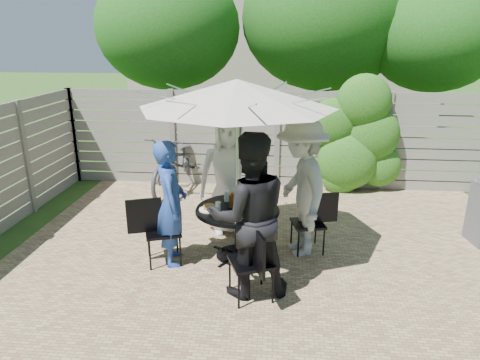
# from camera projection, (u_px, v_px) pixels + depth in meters

# --- Properties ---
(backyard_envelope) EXTENTS (60.00, 60.00, 5.00)m
(backyard_envelope) POSITION_uv_depth(u_px,v_px,m) (284.00, 42.00, 14.39)
(backyard_envelope) COLOR #2B4A17
(backyard_envelope) RESTS_ON ground
(patio_table) EXTENTS (1.29, 1.29, 0.69)m
(patio_table) POSITION_uv_depth(u_px,v_px,m) (237.00, 223.00, 5.51)
(patio_table) COLOR black
(patio_table) RESTS_ON ground
(umbrella) EXTENTS (2.90, 2.90, 2.30)m
(umbrella) POSITION_uv_depth(u_px,v_px,m) (237.00, 94.00, 4.99)
(umbrella) COLOR silver
(umbrella) RESTS_ON ground
(chair_back) EXTENTS (0.54, 0.70, 0.92)m
(chair_back) POSITION_uv_depth(u_px,v_px,m) (228.00, 210.00, 6.48)
(chair_back) COLOR black
(chair_back) RESTS_ON ground
(person_back) EXTENTS (0.98, 0.77, 1.78)m
(person_back) POSITION_uv_depth(u_px,v_px,m) (229.00, 174.00, 6.16)
(person_back) COLOR white
(person_back) RESTS_ON ground
(chair_left) EXTENTS (0.69, 0.55, 0.90)m
(chair_left) POSITION_uv_depth(u_px,v_px,m) (163.00, 244.00, 5.43)
(chair_left) COLOR black
(chair_left) RESTS_ON ground
(person_left) EXTENTS (0.52, 0.66, 1.61)m
(person_left) POSITION_uv_depth(u_px,v_px,m) (171.00, 204.00, 5.29)
(person_left) COLOR navy
(person_left) RESTS_ON ground
(chair_front) EXTENTS (0.57, 0.70, 0.92)m
(chair_front) POSITION_uv_depth(u_px,v_px,m) (251.00, 276.00, 4.67)
(chair_front) COLOR black
(chair_front) RESTS_ON ground
(person_front) EXTENTS (1.05, 0.91, 1.86)m
(person_front) POSITION_uv_depth(u_px,v_px,m) (249.00, 216.00, 4.59)
(person_front) COLOR black
(person_front) RESTS_ON ground
(chair_right) EXTENTS (0.63, 0.48, 0.83)m
(chair_right) POSITION_uv_depth(u_px,v_px,m) (308.00, 234.00, 5.73)
(chair_right) COLOR black
(chair_right) RESTS_ON ground
(person_right) EXTENTS (0.96, 1.32, 1.84)m
(person_right) POSITION_uv_depth(u_px,v_px,m) (301.00, 188.00, 5.50)
(person_right) COLOR #A8A7A3
(person_right) RESTS_ON ground
(plate_back) EXTENTS (0.26, 0.26, 0.06)m
(plate_back) POSITION_uv_depth(u_px,v_px,m) (233.00, 197.00, 5.78)
(plate_back) COLOR white
(plate_back) RESTS_ON patio_table
(plate_left) EXTENTS (0.26, 0.26, 0.06)m
(plate_left) POSITION_uv_depth(u_px,v_px,m) (209.00, 208.00, 5.38)
(plate_left) COLOR white
(plate_left) RESTS_ON patio_table
(plate_front) EXTENTS (0.26, 0.26, 0.06)m
(plate_front) POSITION_uv_depth(u_px,v_px,m) (242.00, 218.00, 5.10)
(plate_front) COLOR white
(plate_front) RESTS_ON patio_table
(plate_right) EXTENTS (0.26, 0.26, 0.06)m
(plate_right) POSITION_uv_depth(u_px,v_px,m) (265.00, 205.00, 5.49)
(plate_right) COLOR white
(plate_right) RESTS_ON patio_table
(glass_back) EXTENTS (0.07, 0.07, 0.14)m
(glass_back) POSITION_uv_depth(u_px,v_px,m) (227.00, 196.00, 5.65)
(glass_back) COLOR silver
(glass_back) RESTS_ON patio_table
(glass_left) EXTENTS (0.07, 0.07, 0.14)m
(glass_left) POSITION_uv_depth(u_px,v_px,m) (218.00, 207.00, 5.29)
(glass_left) COLOR silver
(glass_left) RESTS_ON patio_table
(glass_front) EXTENTS (0.07, 0.07, 0.14)m
(glass_front) POSITION_uv_depth(u_px,v_px,m) (249.00, 210.00, 5.20)
(glass_front) COLOR silver
(glass_front) RESTS_ON patio_table
(glass_right) EXTENTS (0.07, 0.07, 0.14)m
(glass_right) POSITION_uv_depth(u_px,v_px,m) (256.00, 199.00, 5.56)
(glass_right) COLOR silver
(glass_right) RESTS_ON patio_table
(syrup_jug) EXTENTS (0.09, 0.09, 0.16)m
(syrup_jug) POSITION_uv_depth(u_px,v_px,m) (232.00, 201.00, 5.46)
(syrup_jug) COLOR #59280C
(syrup_jug) RESTS_ON patio_table
(coffee_cup) EXTENTS (0.08, 0.08, 0.12)m
(coffee_cup) POSITION_uv_depth(u_px,v_px,m) (242.00, 197.00, 5.65)
(coffee_cup) COLOR #C6B293
(coffee_cup) RESTS_ON patio_table
(bicycle) EXTENTS (1.13, 2.21, 1.11)m
(bicycle) POSITION_uv_depth(u_px,v_px,m) (179.00, 162.00, 7.95)
(bicycle) COLOR #333338
(bicycle) RESTS_ON ground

